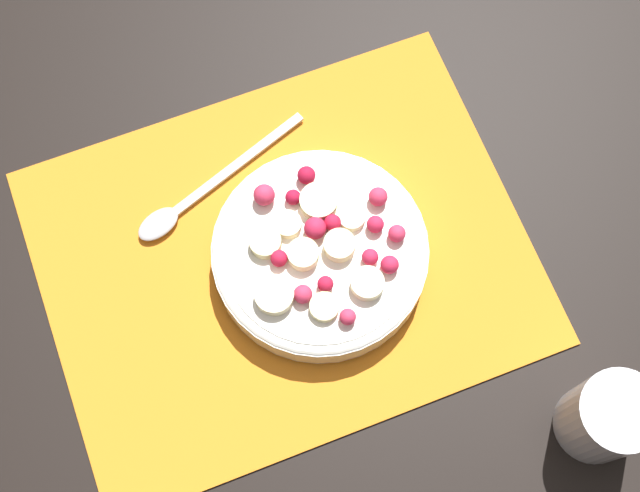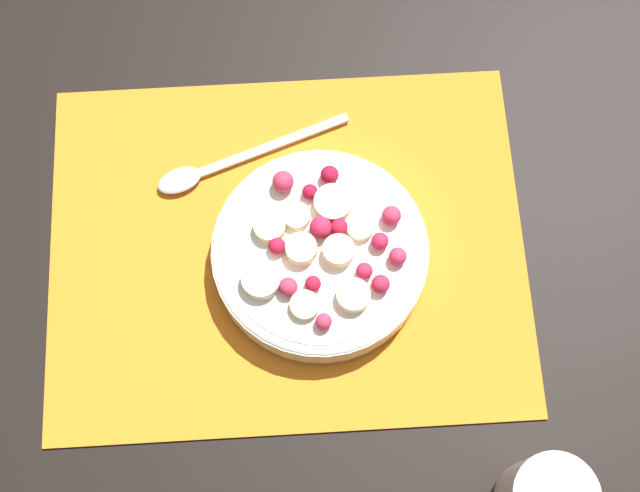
% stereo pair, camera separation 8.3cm
% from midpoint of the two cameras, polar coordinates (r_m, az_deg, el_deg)
% --- Properties ---
extents(ground_plane, '(3.00, 3.00, 0.00)m').
position_cam_midpoint_polar(ground_plane, '(0.88, -5.00, -1.11)').
color(ground_plane, black).
extents(placemat, '(0.47, 0.37, 0.01)m').
position_cam_midpoint_polar(placemat, '(0.88, -5.02, -1.05)').
color(placemat, orange).
rests_on(placemat, ground_plane).
extents(fruit_bowl, '(0.21, 0.21, 0.06)m').
position_cam_midpoint_polar(fruit_bowl, '(0.85, -2.77, -0.83)').
color(fruit_bowl, silver).
rests_on(fruit_bowl, placemat).
extents(spoon, '(0.20, 0.09, 0.01)m').
position_cam_midpoint_polar(spoon, '(0.90, -10.95, 2.50)').
color(spoon, '#B2B2B7').
rests_on(spoon, placemat).
extents(drinking_glass, '(0.07, 0.07, 0.09)m').
position_cam_midpoint_polar(drinking_glass, '(0.82, 15.13, -11.00)').
color(drinking_glass, white).
rests_on(drinking_glass, ground_plane).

